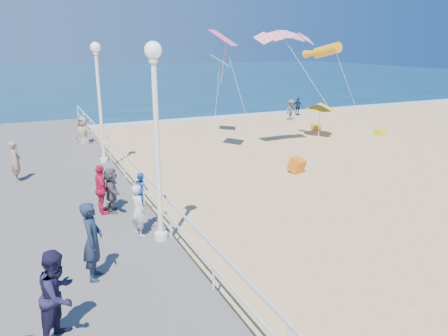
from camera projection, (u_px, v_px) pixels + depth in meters
name	position (u px, v px, depth m)	size (l,w,h in m)	color
ground	(318.00, 221.00, 14.44)	(160.00, 160.00, 0.00)	#E9BE7A
ocean	(77.00, 79.00, 71.24)	(160.00, 90.00, 0.05)	#0C324D
surf_line	(151.00, 122.00, 32.35)	(160.00, 1.20, 0.04)	white
boardwalk	(82.00, 261.00, 11.38)	(5.00, 44.00, 0.40)	slate
railing	(170.00, 209.00, 12.08)	(0.05, 42.00, 0.55)	white
lamp_post_mid	(156.00, 124.00, 11.29)	(0.44, 0.44, 5.32)	white
lamp_post_far	(99.00, 91.00, 19.16)	(0.44, 0.44, 5.32)	white
woman_holding_toddler	(138.00, 210.00, 12.22)	(0.55, 0.36, 1.52)	silver
toddler_held	(141.00, 189.00, 12.25)	(0.46, 0.36, 0.95)	#346FC6
spectator_0	(93.00, 241.00, 9.92)	(0.68, 0.45, 1.87)	#1B273C
spectator_3	(101.00, 190.00, 13.77)	(0.95, 0.39, 1.62)	#CE1942
spectator_5	(111.00, 190.00, 13.99)	(1.36, 0.43, 1.47)	#55565A
spectator_6	(16.00, 161.00, 17.08)	(0.59, 0.39, 1.63)	gray
spectator_7	(58.00, 295.00, 7.88)	(0.86, 0.67, 1.77)	#1C1937
beach_walker_a	(291.00, 110.00, 33.07)	(1.03, 0.59, 1.59)	#525257
beach_walker_b	(298.00, 106.00, 35.39)	(0.84, 0.35, 1.43)	#1B1F3C
beach_walker_c	(84.00, 134.00, 23.69)	(0.91, 0.59, 1.86)	gray
box_kite	(297.00, 167.00, 19.70)	(0.55, 0.55, 0.60)	red
beach_umbrella	(320.00, 106.00, 26.97)	(1.90, 1.90, 2.14)	white
beach_chair_left	(316.00, 127.00, 29.40)	(0.55, 0.55, 0.40)	#FFA71A
beach_chair_right	(380.00, 132.00, 27.71)	(0.55, 0.55, 0.40)	yellow
kite_parafoil	(285.00, 34.00, 21.98)	(3.25, 0.90, 0.30)	#DE1A52
kite_windsock	(327.00, 50.00, 23.38)	(0.56, 0.56, 2.68)	orange
kite_diamond_pink	(223.00, 38.00, 20.95)	(1.37, 1.37, 0.02)	#F85B98
kite_diamond_green	(220.00, 60.00, 26.24)	(1.36, 1.36, 0.02)	#229E65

